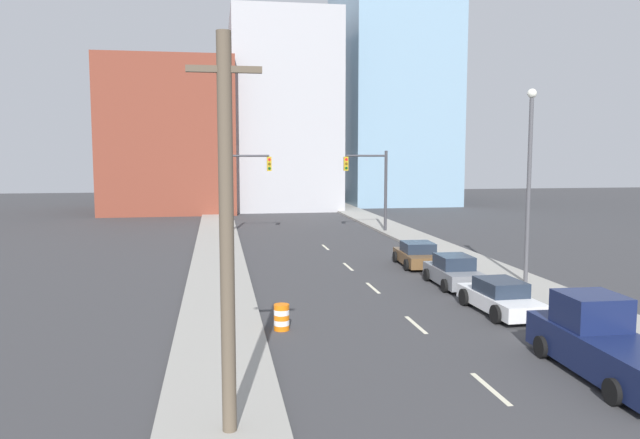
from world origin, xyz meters
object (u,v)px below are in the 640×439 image
traffic_signal_right (375,181)px  traffic_barrel (282,317)px  sedan_brown (418,255)px  traffic_signal_left (239,182)px  sedan_gray (454,272)px  street_lamp (529,174)px  pickup_truck_navy (604,345)px  sedan_white (500,298)px  utility_pole_left_near (227,235)px

traffic_signal_right → traffic_barrel: bearing=-111.1°
traffic_signal_right → sedan_brown: traffic_signal_right is taller
traffic_signal_left → sedan_gray: traffic_signal_left is taller
street_lamp → pickup_truck_navy: 13.17m
sedan_white → sedan_gray: size_ratio=1.09×
utility_pole_left_near → pickup_truck_navy: bearing=12.0°
traffic_signal_right → pickup_truck_navy: bearing=-92.8°
street_lamp → sedan_brown: (-3.47, 5.93, -4.75)m
traffic_signal_right → street_lamp: (2.17, -20.97, 1.18)m
traffic_barrel → utility_pole_left_near: bearing=-103.7°
traffic_signal_left → pickup_truck_navy: 34.19m
traffic_signal_right → pickup_truck_navy: size_ratio=1.09×
street_lamp → sedan_gray: street_lamp is taller
utility_pole_left_near → street_lamp: bearing=44.2°
traffic_signal_left → traffic_barrel: traffic_signal_left is taller
sedan_white → sedan_gray: 5.20m
traffic_signal_left → street_lamp: bearing=-58.3°
utility_pole_left_near → sedan_white: (10.92, 9.36, -3.96)m
sedan_white → sedan_brown: 10.63m
sedan_white → sedan_brown: bearing=87.7°
traffic_signal_left → traffic_barrel: size_ratio=6.94×
traffic_signal_right → sedan_white: traffic_signal_right is taller
street_lamp → pickup_truck_navy: street_lamp is taller
traffic_signal_right → sedan_brown: bearing=-94.9°
pickup_truck_navy → sedan_brown: (0.30, 17.73, -0.27)m
sedan_white → sedan_gray: bearing=87.2°
traffic_signal_right → traffic_signal_left: bearing=180.0°
sedan_gray → traffic_barrel: bearing=-144.4°
sedan_white → utility_pole_left_near: bearing=-141.2°
traffic_signal_left → street_lamp: size_ratio=0.70×
utility_pole_left_near → street_lamp: 20.20m
utility_pole_left_near → sedan_brown: bearing=61.2°
pickup_truck_navy → sedan_gray: pickup_truck_navy is taller
street_lamp → traffic_signal_right: bearing=95.9°
utility_pole_left_near → sedan_white: bearing=40.6°
sedan_gray → utility_pole_left_near: bearing=-126.1°
traffic_signal_right → sedan_white: (-1.38, -25.67, -3.56)m
utility_pole_left_near → sedan_gray: 18.67m
traffic_barrel → sedan_brown: bearing=52.4°
sedan_gray → sedan_white: bearing=-90.0°
sedan_brown → traffic_signal_left: bearing=125.2°
street_lamp → sedan_gray: size_ratio=2.21×
street_lamp → sedan_white: 7.57m
traffic_signal_left → pickup_truck_navy: (9.19, -32.76, -3.30)m
utility_pole_left_near → traffic_barrel: size_ratio=9.40×
traffic_signal_left → traffic_signal_right: bearing=0.0°
traffic_signal_left → traffic_barrel: 26.93m
sedan_gray → pickup_truck_navy: bearing=-90.4°
street_lamp → sedan_white: (-3.56, -4.71, -4.75)m
traffic_barrel → sedan_brown: 14.68m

